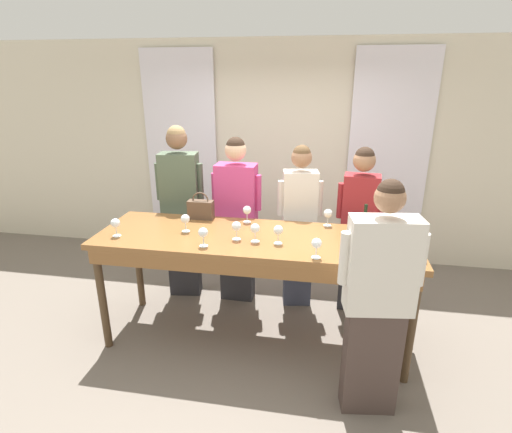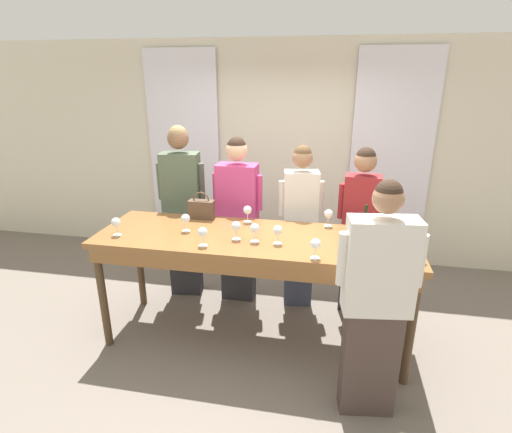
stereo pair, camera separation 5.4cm
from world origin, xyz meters
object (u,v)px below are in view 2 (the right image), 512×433
wine_glass_front_left (316,244)px  wine_glass_front_mid (255,229)px  guest_striped_shirt (359,227)px  wine_glass_front_right (247,211)px  wine_bottle (364,228)px  guest_olive_jacket (183,210)px  guest_pink_top (238,219)px  guest_cream_sweater (300,224)px  wine_glass_back_mid (328,214)px  wine_glass_center_mid (421,247)px  wine_glass_by_bottle (278,231)px  wine_glass_near_host (186,219)px  handbag (202,209)px  wine_glass_back_right (203,233)px  host_pouring (376,303)px  wine_glass_center_right (236,227)px  tasting_bar (254,248)px  wine_glass_back_left (401,223)px  wine_glass_center_left (116,223)px

wine_glass_front_left → wine_glass_front_mid: bearing=156.3°
wine_glass_front_mid → guest_striped_shirt: size_ratio=0.09×
wine_glass_front_right → wine_bottle: bearing=-13.6°
guest_olive_jacket → guest_pink_top: bearing=0.0°
guest_cream_sweater → wine_glass_back_mid: bearing=-49.8°
wine_glass_center_mid → wine_glass_by_bottle: same height
wine_glass_near_host → guest_cream_sweater: size_ratio=0.09×
handbag → wine_glass_by_bottle: bearing=-30.4°
wine_glass_back_right → wine_glass_back_mid: bearing=33.1°
wine_glass_by_bottle → host_pouring: size_ratio=0.09×
wine_glass_front_left → host_pouring: 0.61m
handbag → host_pouring: size_ratio=0.15×
wine_glass_front_left → wine_glass_center_right: bearing=160.1°
wine_glass_front_right → tasting_bar: bearing=-70.1°
host_pouring → wine_glass_center_mid: bearing=52.4°
wine_glass_by_bottle → wine_glass_back_left: bearing=20.8°
wine_glass_center_left → wine_glass_center_right: (1.05, 0.11, 0.00)m
wine_glass_back_right → wine_glass_back_left: bearing=18.7°
wine_glass_back_mid → guest_pink_top: guest_pink_top is taller
wine_glass_front_mid → wine_glass_back_right: size_ratio=1.00×
wine_glass_back_left → guest_olive_jacket: size_ratio=0.08×
wine_glass_front_right → wine_glass_by_bottle: size_ratio=1.00×
wine_glass_center_right → wine_glass_near_host: bearing=167.9°
guest_cream_sweater → host_pouring: bearing=-65.3°
wine_glass_front_mid → wine_glass_back_left: 1.28m
host_pouring → guest_cream_sweater: bearing=114.7°
wine_glass_front_mid → wine_glass_front_left: bearing=-23.7°
wine_glass_back_mid → wine_glass_back_right: same height
wine_glass_back_right → wine_bottle: bearing=15.4°
wine_glass_front_left → wine_glass_center_right: same height
wine_glass_front_left → guest_cream_sweater: bearing=100.8°
handbag → wine_glass_back_mid: bearing=0.7°
wine_glass_front_left → handbag: bearing=148.4°
tasting_bar → wine_glass_back_left: 1.30m
wine_glass_back_left → handbag: bearing=177.3°
guest_pink_top → wine_glass_front_left: bearing=-50.6°
guest_striped_shirt → wine_bottle: bearing=-91.1°
wine_glass_back_mid → wine_glass_near_host: 1.30m
wine_glass_front_mid → wine_glass_back_left: size_ratio=1.00×
tasting_bar → guest_cream_sweater: bearing=64.7°
wine_glass_front_right → wine_glass_back_mid: (0.75, 0.04, -0.00)m
wine_bottle → wine_glass_front_mid: wine_bottle is taller
wine_glass_center_right → guest_pink_top: bearing=102.6°
guest_pink_top → host_pouring: size_ratio=1.01×
wine_glass_front_left → wine_glass_back_right: same height
wine_glass_center_right → guest_striped_shirt: (1.07, 0.80, -0.23)m
handbag → host_pouring: host_pouring is taller
wine_glass_center_mid → wine_glass_by_bottle: bearing=173.4°
wine_glass_front_right → wine_glass_back_right: 0.66m
guest_cream_sweater → wine_glass_front_mid: bearing=-111.0°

